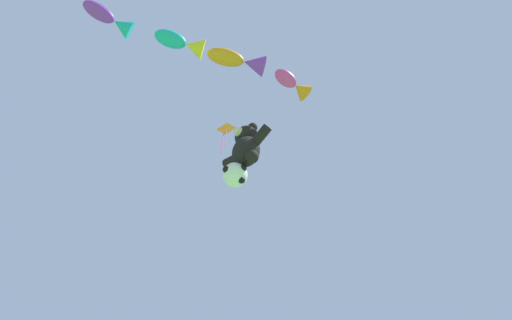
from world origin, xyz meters
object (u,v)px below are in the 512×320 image
object	(u,v)px
soccer_ball_kite	(235,175)
fish_kite_violet	(111,19)
diamond_kite	(226,131)
fish_kite_tangerine	(240,61)
teddy_bear_kite	(246,147)
fish_kite_magenta	(293,84)
fish_kite_teal	(183,43)

from	to	relation	value
soccer_ball_kite	fish_kite_violet	size ratio (longest dim) A/B	0.55
fish_kite_violet	diamond_kite	xyz separation A→B (m)	(-1.65, 6.64, 2.29)
soccer_ball_kite	diamond_kite	bearing A→B (deg)	166.19
soccer_ball_kite	diamond_kite	world-z (taller)	diamond_kite
fish_kite_tangerine	diamond_kite	bearing A→B (deg)	147.40
teddy_bear_kite	fish_kite_violet	size ratio (longest dim) A/B	1.38
teddy_bear_kite	fish_kite_magenta	distance (m)	3.82
soccer_ball_kite	fish_kite_violet	world-z (taller)	fish_kite_violet
fish_kite_teal	diamond_kite	distance (m)	5.46
fish_kite_tangerine	soccer_ball_kite	bearing A→B (deg)	137.84
fish_kite_magenta	fish_kite_tangerine	world-z (taller)	fish_kite_magenta
teddy_bear_kite	fish_kite_magenta	world-z (taller)	fish_kite_magenta
fish_kite_violet	diamond_kite	distance (m)	7.22
fish_kite_magenta	soccer_ball_kite	bearing A→B (deg)	-169.62
soccer_ball_kite	fish_kite_violet	distance (m)	7.01
fish_kite_magenta	diamond_kite	distance (m)	4.45
diamond_kite	fish_kite_teal	bearing A→B (deg)	-58.28
teddy_bear_kite	fish_kite_teal	distance (m)	4.53
teddy_bear_kite	soccer_ball_kite	xyz separation A→B (m)	(-0.52, 0.02, -1.23)
fish_kite_tangerine	fish_kite_teal	world-z (taller)	fish_kite_teal
fish_kite_tangerine	fish_kite_violet	size ratio (longest dim) A/B	1.25
fish_kite_magenta	fish_kite_teal	xyz separation A→B (m)	(-1.63, -4.45, -0.86)
diamond_kite	fish_kite_magenta	bearing A→B (deg)	1.84
soccer_ball_kite	fish_kite_tangerine	xyz separation A→B (m)	(2.24, -2.03, 3.10)
fish_kite_magenta	diamond_kite	xyz separation A→B (m)	(-4.30, -0.14, 1.17)
fish_kite_tangerine	fish_kite_teal	xyz separation A→B (m)	(-1.09, -1.91, 0.30)
soccer_ball_kite	fish_kite_magenta	distance (m)	5.11
teddy_bear_kite	fish_kite_tangerine	bearing A→B (deg)	-49.54
teddy_bear_kite	fish_kite_teal	xyz separation A→B (m)	(0.63, -3.93, 2.17)
soccer_ball_kite	fish_kite_teal	xyz separation A→B (m)	(1.15, -3.94, 3.39)
fish_kite_violet	diamond_kite	world-z (taller)	diamond_kite
teddy_bear_kite	fish_kite_violet	distance (m)	6.55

